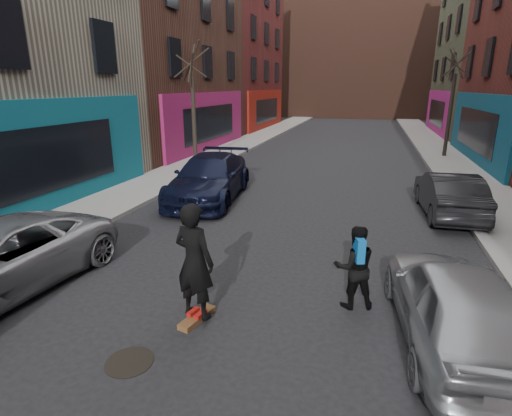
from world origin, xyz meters
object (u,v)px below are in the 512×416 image
Objects in this scene: parked_right_far at (456,304)px; manhole at (129,362)px; skateboarder at (194,262)px; tree_right_far at (453,92)px; skateboard at (197,318)px; parked_right_end at (449,194)px; tree_left_far at (193,96)px; pedestrian at (355,267)px; parked_left_end at (209,178)px.

manhole is (-4.58, -1.76, -0.69)m from parked_right_far.
skateboarder is at bearing 1.13° from parked_right_far.
parked_right_far is at bearing -98.15° from tree_right_far.
tree_right_far is 8.50× the size of skateboard.
parked_right_end is 10.46m from manhole.
tree_right_far reaches higher than tree_left_far.
parked_right_far is 1.71m from pedestrian.
parked_right_end is (10.80, -5.22, -2.70)m from tree_left_far.
tree_left_far is 12.30m from parked_right_end.
parked_right_end reaches higher than manhole.
tree_left_far is at bearing 112.39° from parked_left_end.
parked_right_far is at bearing 21.07° from manhole.
tree_left_far is at bearing -154.18° from tree_right_far.
tree_right_far is 9.71× the size of manhole.
tree_right_far is 18.24m from pedestrian.
skateboard is at bearing -109.62° from tree_right_far.
tree_left_far is 13.78m from tree_right_far.
parked_right_end is at bearing -98.11° from tree_right_far.
parked_left_end is 7.57× the size of manhole.
tree_left_far reaches higher than skateboard.
parked_right_end is at bearing -103.80° from parked_right_far.
pedestrian is at bearing 65.01° from parked_right_end.
skateboarder reaches higher than skateboard.
parked_right_end is at bearing -129.74° from pedestrian.
manhole is (-0.51, -1.28, -1.09)m from skateboarder.
tree_right_far is 18.68m from parked_right_far.
manhole is at bearing 54.64° from parked_right_end.
parked_left_end reaches higher than manhole.
tree_left_far is 4.20× the size of pedestrian.
skateboarder is at bearing 0.00° from skateboard.
tree_left_far is 15.35m from manhole.
pedestrian reaches higher than parked_right_end.
parked_right_far is (6.78, -6.79, -0.07)m from parked_left_end.
skateboard is at bearing -65.88° from tree_left_far.
tree_left_far is at bearing -52.32° from skateboarder.
parked_left_end reaches higher than skateboard.
tree_right_far is 1.66× the size of parked_right_end.
parked_left_end is at bearing 124.03° from skateboard.
skateboarder is (-4.07, -0.48, 0.40)m from parked_right_far.
tree_right_far is 20.22m from skateboard.
skateboarder is at bearing -65.88° from tree_left_far.
tree_left_far is 1.58× the size of parked_right_end.
manhole is at bearing 15.47° from parked_right_far.
pedestrian reaches higher than parked_left_end.
tree_right_far is 1.66× the size of parked_right_far.
skateboard is 2.90m from pedestrian.
parked_left_end is 7.76m from skateboarder.
manhole is (5.21, -14.04, -3.37)m from tree_left_far.
parked_right_end is 6.82m from pedestrian.
parked_right_far is (-2.62, -18.28, -2.83)m from tree_right_far.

